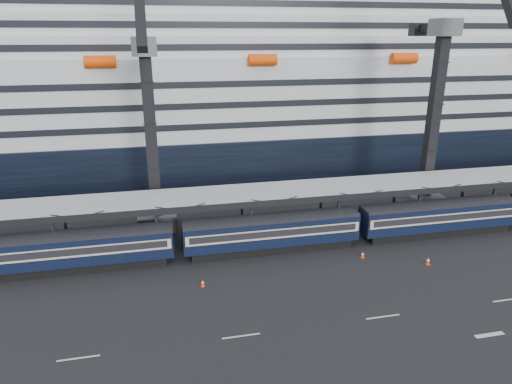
# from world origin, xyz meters

# --- Properties ---
(ground) EXTENTS (260.00, 260.00, 0.00)m
(ground) POSITION_xyz_m (0.00, 0.00, 0.00)
(ground) COLOR black
(ground) RESTS_ON ground
(lane_markings) EXTENTS (111.00, 4.27, 0.02)m
(lane_markings) POSITION_xyz_m (8.15, -5.23, 0.01)
(lane_markings) COLOR beige
(lane_markings) RESTS_ON ground
(train) EXTENTS (133.05, 3.00, 4.05)m
(train) POSITION_xyz_m (-4.65, 10.00, 2.20)
(train) COLOR black
(train) RESTS_ON ground
(canopy) EXTENTS (130.00, 6.25, 5.53)m
(canopy) POSITION_xyz_m (0.00, 14.00, 5.25)
(canopy) COLOR gray
(canopy) RESTS_ON ground
(cruise_ship) EXTENTS (214.09, 28.84, 34.00)m
(cruise_ship) POSITION_xyz_m (-1.08, 45.99, 12.34)
(cruise_ship) COLOR black
(cruise_ship) RESTS_ON ground
(crane_dark_near) EXTENTS (4.50, 17.75, 35.08)m
(crane_dark_near) POSITION_xyz_m (-20.00, 18.59, 11.93)
(crane_dark_near) COLOR #4C4F53
(crane_dark_near) RESTS_ON ground
(crane_dark_mid) EXTENTS (4.50, 18.24, 39.64)m
(crane_dark_mid) POSITION_xyz_m (15.00, 17.59, 13.36)
(crane_dark_mid) COLOR #4C4F53
(crane_dark_mid) RESTS_ON ground
(traffic_cone_c) EXTENTS (0.36, 0.36, 0.72)m
(traffic_cone_c) POSITION_xyz_m (-16.13, 4.08, 0.36)
(traffic_cone_c) COLOR #FF4708
(traffic_cone_c) RESTS_ON ground
(traffic_cone_d) EXTENTS (0.43, 0.43, 0.86)m
(traffic_cone_d) POSITION_xyz_m (6.78, 3.46, 0.42)
(traffic_cone_d) COLOR #FF4708
(traffic_cone_d) RESTS_ON ground
(traffic_cone_e) EXTENTS (0.38, 0.38, 0.76)m
(traffic_cone_e) POSITION_xyz_m (0.89, 6.26, 0.38)
(traffic_cone_e) COLOR #FF4708
(traffic_cone_e) RESTS_ON ground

